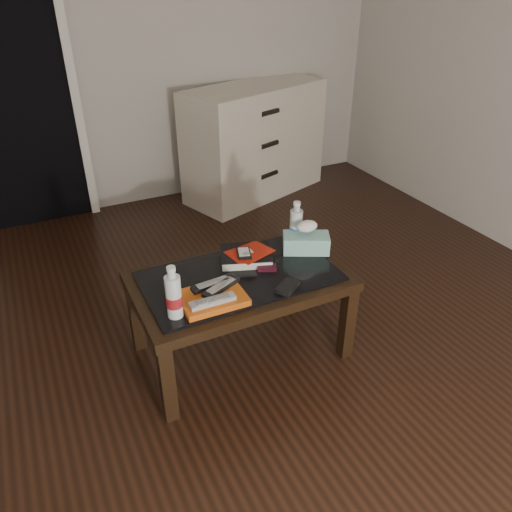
{
  "coord_description": "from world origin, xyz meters",
  "views": [
    {
      "loc": [
        -0.44,
        -1.38,
        1.74
      ],
      "look_at": [
        0.45,
        0.41,
        0.55
      ],
      "focal_mm": 35.0,
      "sensor_mm": 36.0,
      "label": 1
    }
  ],
  "objects_px": {
    "water_bottle_left": "(173,292)",
    "tissue_box": "(306,243)",
    "coffee_table": "(240,286)",
    "textbook": "(246,256)",
    "water_bottle_right": "(296,223)",
    "dresser": "(255,141)"
  },
  "relations": [
    {
      "from": "dresser",
      "to": "water_bottle_left",
      "type": "relative_size",
      "value": 5.45
    },
    {
      "from": "water_bottle_left",
      "to": "water_bottle_right",
      "type": "height_order",
      "value": "same"
    },
    {
      "from": "tissue_box",
      "to": "textbook",
      "type": "bearing_deg",
      "value": -162.47
    },
    {
      "from": "coffee_table",
      "to": "textbook",
      "type": "relative_size",
      "value": 4.0
    },
    {
      "from": "water_bottle_left",
      "to": "tissue_box",
      "type": "relative_size",
      "value": 1.03
    },
    {
      "from": "coffee_table",
      "to": "water_bottle_right",
      "type": "relative_size",
      "value": 4.2
    },
    {
      "from": "textbook",
      "to": "tissue_box",
      "type": "distance_m",
      "value": 0.32
    },
    {
      "from": "coffee_table",
      "to": "water_bottle_left",
      "type": "relative_size",
      "value": 4.2
    },
    {
      "from": "dresser",
      "to": "tissue_box",
      "type": "height_order",
      "value": "dresser"
    },
    {
      "from": "water_bottle_right",
      "to": "tissue_box",
      "type": "relative_size",
      "value": 1.03
    },
    {
      "from": "water_bottle_right",
      "to": "tissue_box",
      "type": "distance_m",
      "value": 0.12
    },
    {
      "from": "coffee_table",
      "to": "textbook",
      "type": "distance_m",
      "value": 0.16
    },
    {
      "from": "coffee_table",
      "to": "tissue_box",
      "type": "distance_m",
      "value": 0.42
    },
    {
      "from": "water_bottle_right",
      "to": "dresser",
      "type": "bearing_deg",
      "value": 70.69
    },
    {
      "from": "coffee_table",
      "to": "dresser",
      "type": "height_order",
      "value": "dresser"
    },
    {
      "from": "water_bottle_left",
      "to": "tissue_box",
      "type": "xyz_separation_m",
      "value": [
        0.77,
        0.22,
        -0.07
      ]
    },
    {
      "from": "water_bottle_left",
      "to": "dresser",
      "type": "bearing_deg",
      "value": 55.86
    },
    {
      "from": "dresser",
      "to": "coffee_table",
      "type": "bearing_deg",
      "value": -137.06
    },
    {
      "from": "coffee_table",
      "to": "water_bottle_left",
      "type": "bearing_deg",
      "value": -155.93
    },
    {
      "from": "water_bottle_left",
      "to": "water_bottle_right",
      "type": "xyz_separation_m",
      "value": [
        0.76,
        0.31,
        0.0
      ]
    },
    {
      "from": "coffee_table",
      "to": "tissue_box",
      "type": "height_order",
      "value": "tissue_box"
    },
    {
      "from": "water_bottle_right",
      "to": "textbook",
      "type": "bearing_deg",
      "value": -173.19
    }
  ]
}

